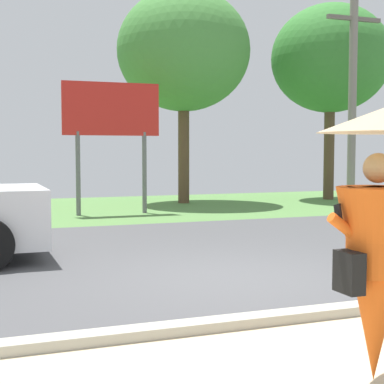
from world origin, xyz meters
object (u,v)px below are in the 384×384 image
Objects in this scene: roadside_billboard at (111,119)px; tree_left_far at (331,59)px; utility_pole at (352,98)px; tree_right_mid at (184,51)px; monk_pedestrian at (383,223)px.

tree_left_far reaches higher than roadside_billboard.
utility_pole is 5.47m from tree_right_mid.
roadside_billboard is at bearing 174.03° from utility_pole.
utility_pole is (7.71, 11.18, 2.06)m from monk_pedestrian.
tree_right_mid is (-4.15, 3.18, 1.62)m from utility_pole.
monk_pedestrian is 16.89m from tree_left_far.
tree_right_mid reaches higher than utility_pole.
tree_left_far is at bearing 68.97° from utility_pole.
monk_pedestrian is 0.31× the size of tree_right_mid.
roadside_billboard is at bearing -165.84° from tree_left_far.
utility_pole is 0.90× the size of tree_right_mid.
roadside_billboard is 0.51× the size of tree_right_mid.
tree_left_far is (8.12, 2.05, 2.28)m from roadside_billboard.
tree_right_mid reaches higher than tree_left_far.
tree_right_mid is at bearing 40.01° from roadside_billboard.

